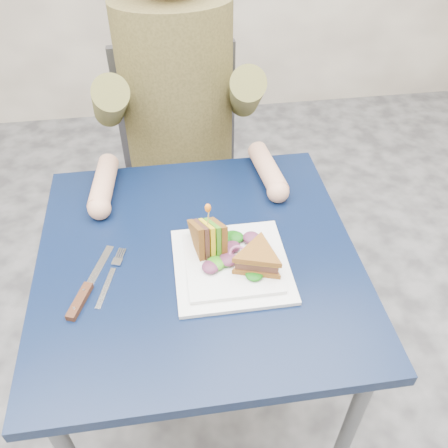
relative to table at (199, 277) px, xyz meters
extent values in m
plane|color=#4A4A4D|center=(0.00, 0.00, -0.65)|extent=(4.00, 4.00, 0.00)
cube|color=black|center=(0.00, 0.00, 0.06)|extent=(0.75, 0.75, 0.03)
cylinder|color=#595B5E|center=(0.32, -0.32, -0.30)|extent=(0.04, 0.04, 0.70)
cylinder|color=#595B5E|center=(-0.32, 0.32, -0.30)|extent=(0.04, 0.04, 0.70)
cylinder|color=#595B5E|center=(0.32, 0.32, -0.30)|extent=(0.04, 0.04, 0.70)
cube|color=#47474C|center=(0.00, 0.58, -0.20)|extent=(0.42, 0.40, 0.04)
cube|color=#47474C|center=(0.00, 0.76, 0.05)|extent=(0.42, 0.03, 0.46)
cylinder|color=#47474C|center=(-0.18, 0.41, -0.44)|extent=(0.02, 0.02, 0.43)
cylinder|color=#47474C|center=(0.18, 0.41, -0.44)|extent=(0.02, 0.02, 0.43)
cylinder|color=#47474C|center=(-0.18, 0.75, -0.44)|extent=(0.02, 0.02, 0.43)
cylinder|color=#47474C|center=(0.18, 0.75, -0.44)|extent=(0.02, 0.02, 0.43)
cylinder|color=#4B4422|center=(0.00, 0.56, 0.22)|extent=(0.34, 0.34, 0.52)
cylinder|color=brown|center=(-0.20, 0.47, 0.23)|extent=(0.15, 0.39, 0.31)
cylinder|color=tan|center=(-0.23, 0.27, 0.11)|extent=(0.08, 0.20, 0.06)
sphere|color=tan|center=(-0.23, 0.17, 0.11)|extent=(0.06, 0.06, 0.06)
cylinder|color=brown|center=(0.20, 0.47, 0.23)|extent=(0.15, 0.39, 0.31)
cylinder|color=tan|center=(0.23, 0.27, 0.11)|extent=(0.08, 0.20, 0.06)
sphere|color=tan|center=(0.23, 0.17, 0.11)|extent=(0.06, 0.06, 0.06)
cube|color=white|center=(0.07, -0.05, 0.08)|extent=(0.26, 0.26, 0.01)
cube|color=white|center=(0.07, -0.05, 0.09)|extent=(0.21, 0.21, 0.01)
cube|color=silver|center=(-0.21, -0.07, 0.08)|extent=(0.04, 0.12, 0.00)
cube|color=silver|center=(-0.19, 0.00, 0.08)|extent=(0.03, 0.03, 0.00)
cube|color=silver|center=(-0.19, 0.03, 0.08)|extent=(0.01, 0.03, 0.00)
cube|color=silver|center=(-0.18, 0.03, 0.08)|extent=(0.01, 0.03, 0.00)
cube|color=silver|center=(-0.18, 0.03, 0.08)|extent=(0.01, 0.03, 0.00)
cube|color=silver|center=(-0.17, 0.02, 0.08)|extent=(0.01, 0.03, 0.00)
cube|color=silver|center=(-0.23, -0.01, 0.08)|extent=(0.06, 0.13, 0.00)
cube|color=black|center=(-0.26, -0.11, 0.09)|extent=(0.05, 0.10, 0.01)
cylinder|color=silver|center=(-0.25, -0.08, 0.09)|extent=(0.01, 0.01, 0.00)
cylinder|color=silver|center=(-0.27, -0.13, 0.09)|extent=(0.01, 0.01, 0.00)
cylinder|color=tan|center=(0.03, -0.01, 0.20)|extent=(0.01, 0.01, 0.06)
ellipsoid|color=orange|center=(0.03, -0.01, 0.23)|extent=(0.01, 0.01, 0.02)
torus|color=#9E4C7A|center=(0.09, -0.05, 0.11)|extent=(0.04, 0.04, 0.02)
camera|label=1|loc=(-0.05, -0.77, 0.89)|focal=38.00mm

